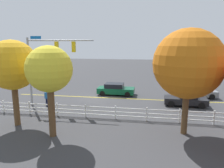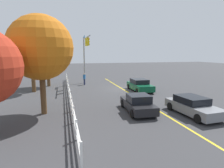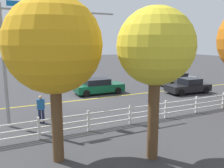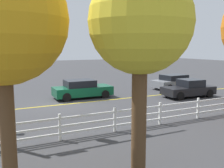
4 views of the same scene
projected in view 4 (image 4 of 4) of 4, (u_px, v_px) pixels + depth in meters
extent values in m
plane|color=#38383A|center=(66.00, 104.00, 17.85)|extent=(120.00, 120.00, 0.00)
cube|color=gold|center=(117.00, 99.00, 19.60)|extent=(28.00, 0.16, 0.01)
cube|color=gold|center=(23.00, 4.00, 12.02)|extent=(0.32, 0.28, 1.00)
sphere|color=orange|center=(22.00, 4.00, 12.15)|extent=(0.17, 0.17, 0.17)
sphere|color=#148C19|center=(23.00, 11.00, 12.20)|extent=(0.17, 0.17, 0.17)
cube|color=gold|center=(59.00, 6.00, 12.77)|extent=(0.32, 0.28, 1.00)
sphere|color=red|center=(58.00, 0.00, 12.86)|extent=(0.17, 0.17, 0.17)
sphere|color=orange|center=(58.00, 7.00, 12.90)|extent=(0.17, 0.17, 0.17)
sphere|color=#148C19|center=(58.00, 13.00, 12.95)|extent=(0.17, 0.17, 0.17)
cube|color=slate|center=(175.00, 83.00, 24.48)|extent=(4.64, 2.15, 0.64)
cube|color=black|center=(174.00, 77.00, 24.29)|extent=(2.33, 1.83, 0.51)
cylinder|color=black|center=(181.00, 83.00, 26.03)|extent=(0.65, 0.26, 0.64)
cylinder|color=black|center=(194.00, 85.00, 24.51)|extent=(0.65, 0.26, 0.64)
cylinder|color=black|center=(157.00, 85.00, 24.52)|extent=(0.65, 0.26, 0.64)
cylinder|color=black|center=(169.00, 88.00, 23.00)|extent=(0.65, 0.26, 0.64)
cube|color=black|center=(188.00, 90.00, 20.43)|extent=(4.28, 2.02, 0.61)
cube|color=black|center=(191.00, 83.00, 20.43)|extent=(1.77, 1.70, 0.58)
cylinder|color=black|center=(180.00, 96.00, 19.16)|extent=(0.65, 0.26, 0.64)
cylinder|color=black|center=(167.00, 92.00, 20.67)|extent=(0.65, 0.26, 0.64)
cylinder|color=black|center=(209.00, 93.00, 20.26)|extent=(0.65, 0.26, 0.64)
cylinder|color=black|center=(195.00, 90.00, 21.77)|extent=(0.65, 0.26, 0.64)
cube|color=#0C4C2D|center=(83.00, 91.00, 20.06)|extent=(4.53, 2.02, 0.68)
cube|color=black|center=(80.00, 83.00, 19.88)|extent=(2.26, 1.78, 0.53)
cylinder|color=black|center=(97.00, 91.00, 21.55)|extent=(0.64, 0.23, 0.64)
cylinder|color=black|center=(105.00, 94.00, 19.93)|extent=(0.64, 0.23, 0.64)
cylinder|color=black|center=(61.00, 93.00, 20.27)|extent=(0.64, 0.23, 0.64)
cylinder|color=black|center=(67.00, 97.00, 18.65)|extent=(0.64, 0.23, 0.64)
cylinder|color=#191E3F|center=(0.00, 122.00, 12.05)|extent=(0.16, 0.16, 0.85)
cylinder|color=#191E3F|center=(5.00, 122.00, 12.06)|extent=(0.16, 0.16, 0.85)
cube|color=#1E5999|center=(1.00, 107.00, 11.95)|extent=(0.47, 0.39, 0.62)
sphere|color=tan|center=(1.00, 98.00, 11.89)|extent=(0.22, 0.22, 0.22)
cube|color=white|center=(198.00, 108.00, 14.27)|extent=(0.10, 0.10, 1.15)
cube|color=white|center=(160.00, 113.00, 13.13)|extent=(0.10, 0.10, 1.15)
cube|color=white|center=(115.00, 120.00, 11.99)|extent=(0.10, 0.10, 1.15)
cube|color=white|center=(60.00, 127.00, 10.85)|extent=(0.10, 0.10, 1.15)
cube|color=white|center=(160.00, 106.00, 13.07)|extent=(26.00, 0.06, 0.09)
cube|color=white|center=(160.00, 113.00, 13.12)|extent=(26.00, 0.06, 0.09)
cube|color=white|center=(160.00, 119.00, 13.17)|extent=(26.00, 0.06, 0.09)
cylinder|color=brown|center=(8.00, 125.00, 7.51)|extent=(0.45, 0.45, 3.30)
sphere|color=gold|center=(1.00, 19.00, 7.08)|extent=(3.73, 3.73, 3.73)
cylinder|color=brown|center=(139.00, 119.00, 7.80)|extent=(0.46, 0.46, 3.50)
sphere|color=yellow|center=(140.00, 22.00, 7.39)|extent=(3.06, 3.06, 3.06)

